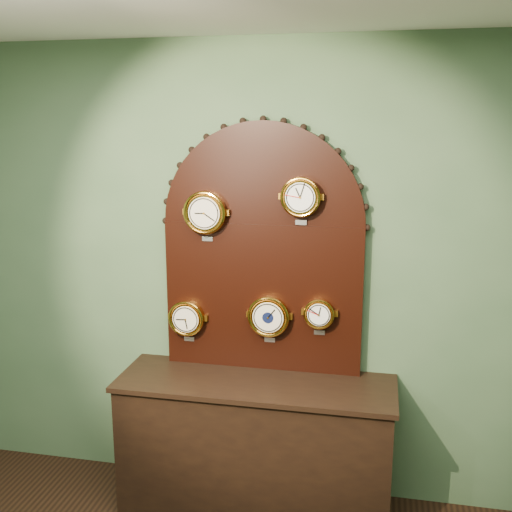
% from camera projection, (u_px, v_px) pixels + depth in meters
% --- Properties ---
extents(wall_back, '(4.00, 0.00, 4.00)m').
position_uv_depth(wall_back, '(264.00, 276.00, 3.69)').
color(wall_back, '#4B6A49').
rests_on(wall_back, ground).
extents(shop_counter, '(1.60, 0.50, 0.80)m').
position_uv_depth(shop_counter, '(255.00, 447.00, 3.65)').
color(shop_counter, black).
rests_on(shop_counter, ground_plane).
extents(display_board, '(1.26, 0.06, 1.53)m').
position_uv_depth(display_board, '(263.00, 241.00, 3.60)').
color(display_board, black).
rests_on(display_board, shop_counter).
extents(roman_clock, '(0.26, 0.08, 0.31)m').
position_uv_depth(roman_clock, '(205.00, 213.00, 3.56)').
color(roman_clock, gold).
rests_on(roman_clock, display_board).
extents(arabic_clock, '(0.23, 0.08, 0.28)m').
position_uv_depth(arabic_clock, '(301.00, 197.00, 3.43)').
color(arabic_clock, gold).
rests_on(arabic_clock, display_board).
extents(hygrometer, '(0.22, 0.08, 0.28)m').
position_uv_depth(hygrometer, '(187.00, 318.00, 3.73)').
color(hygrometer, gold).
rests_on(hygrometer, display_board).
extents(barometer, '(0.25, 0.08, 0.30)m').
position_uv_depth(barometer, '(269.00, 316.00, 3.62)').
color(barometer, gold).
rests_on(barometer, display_board).
extents(tide_clock, '(0.18, 0.08, 0.23)m').
position_uv_depth(tide_clock, '(319.00, 313.00, 3.55)').
color(tide_clock, gold).
rests_on(tide_clock, display_board).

